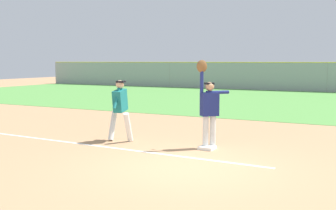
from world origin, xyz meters
The scene contains 10 objects.
ground_plane centered at (0.00, 0.00, 0.00)m, with size 77.18×77.18×0.00m, color tan.
outfield_grass centered at (0.00, 15.89, 0.01)m, with size 51.41×16.81×0.01m, color #549342.
chalk_foul_line centered at (-4.30, 0.97, 0.00)m, with size 12.00×0.10×0.01m, color white.
first_base centered at (-0.30, 1.87, 0.04)m, with size 0.38×0.38×0.08m, color white.
fielder centered at (-0.32, 2.00, 1.12)m, with size 0.72×0.71×2.28m.
runner centered at (-2.89, 1.76, 1.00)m, with size 0.79×0.85×1.72m.
baseball centered at (-0.50, 2.12, 2.07)m, with size 0.07×0.07×0.07m, color white.
outfield_fence centered at (0.00, 24.29, 1.09)m, with size 51.49×0.08×2.19m.
parked_car_white centered at (-8.95, 29.02, 0.67)m, with size 4.59×2.50×1.25m.
parked_car_green centered at (-3.25, 28.81, 0.67)m, with size 4.41×2.14×1.25m.
Camera 1 is at (3.63, -7.96, 2.25)m, focal length 44.72 mm.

